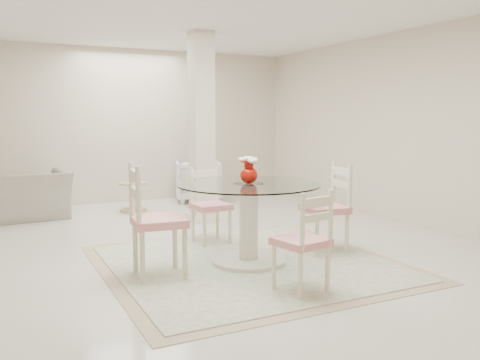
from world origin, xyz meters
name	(u,v)px	position (x,y,z in m)	size (l,w,h in m)	color
ground	(205,244)	(0.00, 0.00, 0.00)	(7.00, 7.00, 0.00)	silver
room_shell	(203,86)	(0.00, 0.00, 1.86)	(6.02, 7.02, 2.71)	beige
column	(202,128)	(0.50, 1.30, 1.35)	(0.30, 0.30, 2.70)	beige
area_rug	(249,263)	(0.09, -0.97, 0.01)	(2.90, 2.90, 0.02)	tan
dining_table	(249,223)	(0.09, -0.97, 0.43)	(1.45, 1.45, 0.84)	beige
red_vase	(249,170)	(0.09, -0.97, 0.97)	(0.21, 0.20, 0.27)	#A40E05
dining_chair_east	(331,201)	(1.11, -0.97, 0.58)	(0.50, 0.50, 1.11)	beige
dining_chair_north	(209,199)	(0.07, 0.04, 0.53)	(0.42, 0.42, 1.01)	#EDE2C3
dining_chair_west	(151,212)	(-0.94, -0.98, 0.63)	(0.52, 0.52, 1.19)	beige
dining_chair_south	(306,234)	(0.12, -1.98, 0.52)	(0.47, 0.47, 0.99)	beige
recliner_taupe	(30,195)	(-1.74, 2.58, 0.36)	(1.10, 0.96, 0.72)	gray
armchair_white	(198,181)	(1.09, 2.97, 0.36)	(0.78, 0.80, 0.73)	silver
side_table	(133,198)	(-0.22, 2.48, 0.21)	(0.45, 0.45, 0.46)	tan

